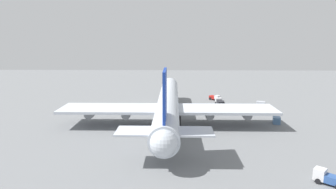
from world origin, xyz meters
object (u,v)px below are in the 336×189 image
at_px(baggage_tug, 220,102).
at_px(cargo_container_fore, 277,120).
at_px(fuel_truck, 215,97).
at_px(cargo_loader, 328,178).
at_px(cargo_airplane, 168,104).
at_px(cargo_container_aft, 261,104).
at_px(safety_cone_nose, 176,99).

bearing_deg(baggage_tug, cargo_container_fore, -152.70).
bearing_deg(fuel_truck, baggage_tug, -175.75).
height_order(baggage_tug, cargo_loader, cargo_loader).
bearing_deg(cargo_loader, cargo_airplane, 36.94).
height_order(cargo_loader, cargo_container_aft, cargo_loader).
distance_m(cargo_airplane, cargo_loader, 45.26).
distance_m(cargo_loader, cargo_container_fore, 35.84).
distance_m(cargo_airplane, fuel_truck, 36.51).
bearing_deg(cargo_container_fore, fuel_truck, 22.09).
bearing_deg(cargo_airplane, cargo_container_fore, -90.64).
xyz_separation_m(baggage_tug, safety_cone_nose, (8.82, 15.61, -0.71)).
bearing_deg(fuel_truck, cargo_container_aft, -123.22).
height_order(fuel_truck, safety_cone_nose, fuel_truck).
xyz_separation_m(cargo_airplane, baggage_tug, (23.73, -18.10, -4.33)).
relative_size(cargo_airplane, safety_cone_nose, 83.85).
distance_m(fuel_truck, cargo_container_aft, 17.79).
xyz_separation_m(baggage_tug, cargo_container_aft, (-1.73, -14.28, -0.29)).
height_order(cargo_loader, cargo_container_fore, cargo_loader).
distance_m(fuel_truck, cargo_container_fore, 34.63).
bearing_deg(fuel_truck, cargo_airplane, 151.13).
height_order(fuel_truck, cargo_loader, cargo_loader).
height_order(cargo_loader, safety_cone_nose, cargo_loader).
xyz_separation_m(fuel_truck, baggage_tug, (-8.02, -0.60, 0.03)).
distance_m(cargo_airplane, baggage_tug, 30.16).
distance_m(fuel_truck, baggage_tug, 8.04).
relative_size(cargo_loader, cargo_container_fore, 1.62).
bearing_deg(cargo_container_aft, cargo_airplane, 124.19).
height_order(fuel_truck, cargo_container_fore, fuel_truck).
bearing_deg(safety_cone_nose, cargo_airplane, 175.63).
bearing_deg(safety_cone_nose, cargo_loader, -160.27).
relative_size(cargo_airplane, cargo_container_fore, 23.84).
bearing_deg(safety_cone_nose, cargo_container_fore, -139.56).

